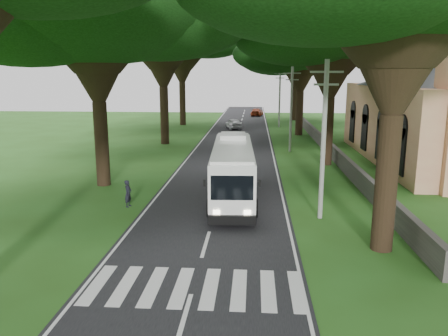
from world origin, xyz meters
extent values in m
plane|color=#264D16|center=(0.00, 0.00, 0.00)|extent=(140.00, 140.00, 0.00)
cube|color=black|center=(0.00, 25.00, 0.01)|extent=(8.00, 120.00, 0.04)
cube|color=silver|center=(0.00, -2.00, 0.00)|extent=(8.00, 3.00, 0.01)
cube|color=#383533|center=(9.00, 24.00, 0.60)|extent=(0.35, 50.00, 1.20)
cube|color=tan|center=(18.00, 22.00, 3.20)|extent=(12.00, 22.00, 6.40)
cylinder|color=gray|center=(5.50, 6.00, 4.00)|extent=(0.24, 0.24, 8.00)
cube|color=gray|center=(5.50, 6.00, 7.40)|extent=(1.60, 0.10, 0.10)
cube|color=gray|center=(5.50, 6.00, 6.80)|extent=(1.20, 0.10, 0.10)
cylinder|color=gray|center=(5.50, 26.00, 4.00)|extent=(0.24, 0.24, 8.00)
cube|color=gray|center=(5.50, 26.00, 7.40)|extent=(1.60, 0.10, 0.10)
cube|color=gray|center=(5.50, 26.00, 6.80)|extent=(1.20, 0.10, 0.10)
cylinder|color=gray|center=(5.50, 46.00, 4.00)|extent=(0.24, 0.24, 8.00)
cube|color=gray|center=(5.50, 46.00, 7.40)|extent=(1.60, 0.10, 0.10)
cube|color=gray|center=(5.50, 46.00, 6.80)|extent=(1.20, 0.10, 0.10)
cylinder|color=black|center=(-8.00, 12.00, 2.76)|extent=(0.90, 0.90, 5.53)
cone|color=black|center=(-8.00, 12.00, 7.43)|extent=(3.20, 3.20, 3.80)
ellipsoid|color=black|center=(-8.00, 12.00, 11.28)|extent=(16.31, 16.31, 6.85)
cylinder|color=black|center=(-7.50, 30.00, 3.00)|extent=(0.90, 0.90, 6.00)
cone|color=black|center=(-7.50, 30.00, 7.90)|extent=(3.20, 3.20, 3.80)
ellipsoid|color=black|center=(-7.50, 30.00, 12.33)|extent=(13.69, 13.69, 5.75)
cylinder|color=black|center=(-8.50, 48.00, 3.08)|extent=(0.90, 0.90, 6.15)
cone|color=black|center=(-8.50, 48.00, 8.05)|extent=(3.20, 3.20, 3.80)
ellipsoid|color=black|center=(-8.50, 48.00, 12.67)|extent=(16.07, 16.07, 6.75)
cylinder|color=black|center=(7.50, 2.00, 2.85)|extent=(0.90, 0.90, 5.70)
cone|color=black|center=(7.50, 2.00, 7.60)|extent=(3.20, 3.20, 3.80)
cylinder|color=black|center=(8.00, 20.00, 2.72)|extent=(0.90, 0.90, 5.45)
cone|color=black|center=(8.00, 20.00, 7.35)|extent=(3.20, 3.20, 3.80)
ellipsoid|color=black|center=(8.00, 20.00, 11.11)|extent=(13.78, 13.78, 5.79)
cylinder|color=black|center=(7.50, 38.00, 2.64)|extent=(0.90, 0.90, 5.29)
cone|color=black|center=(7.50, 38.00, 7.19)|extent=(3.20, 3.20, 3.80)
ellipsoid|color=black|center=(7.50, 38.00, 10.74)|extent=(14.75, 14.75, 6.19)
cylinder|color=black|center=(8.50, 56.00, 2.62)|extent=(0.90, 0.90, 5.25)
cone|color=black|center=(8.50, 56.00, 7.15)|extent=(3.20, 3.20, 3.80)
ellipsoid|color=black|center=(8.50, 56.00, 10.66)|extent=(16.00, 16.00, 6.72)
cube|color=white|center=(0.80, 9.44, 1.76)|extent=(2.77, 11.08, 2.70)
cube|color=black|center=(0.79, 9.71, 2.15)|extent=(2.74, 9.07, 1.01)
cube|color=black|center=(0.80, 9.44, 0.46)|extent=(2.81, 11.12, 0.32)
cube|color=#A8140B|center=(0.80, 9.44, 1.14)|extent=(2.77, 9.98, 0.16)
cube|color=white|center=(0.80, 9.44, 3.17)|extent=(2.56, 10.52, 0.16)
cylinder|color=black|center=(-0.18, 5.73, 0.50)|extent=(0.36, 1.02, 1.01)
cylinder|color=black|center=(2.11, 5.83, 0.50)|extent=(0.36, 1.02, 1.01)
cylinder|color=black|center=(-0.50, 12.86, 0.50)|extent=(0.36, 1.02, 1.01)
cylinder|color=black|center=(1.79, 12.96, 0.50)|extent=(0.36, 1.02, 1.01)
imported|color=silver|center=(-0.80, 43.59, 0.72)|extent=(2.78, 4.37, 1.39)
imported|color=#983116|center=(2.46, 63.09, 0.68)|extent=(2.45, 4.67, 1.29)
imported|color=black|center=(-4.95, 7.26, 0.76)|extent=(0.44, 0.60, 1.52)
camera|label=1|loc=(2.05, -15.85, 7.27)|focal=35.00mm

